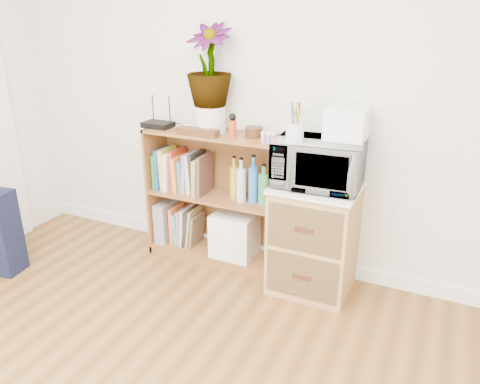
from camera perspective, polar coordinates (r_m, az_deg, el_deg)
The scene contains 21 objects.
skirting_board at distance 3.48m, azimuth 3.38°, elevation -7.41°, with size 4.00×0.02×0.10m, color white.
bookshelf at distance 3.32m, azimuth -2.98°, elevation -0.78°, with size 1.00×0.30×0.95m, color brown.
wicker_unit at distance 3.05m, azimuth 8.98°, elevation -5.68°, with size 0.50×0.45×0.70m, color #9E7542.
microwave at distance 2.85m, azimuth 9.51°, elevation 3.48°, with size 0.52×0.35×0.29m, color silver.
pen_cup at distance 2.72m, azimuth 6.69°, elevation 7.18°, with size 0.10×0.10×0.11m, color silver.
small_appliance at distance 2.84m, azimuth 12.87°, elevation 8.13°, with size 0.24×0.20×0.19m, color white.
router at distance 3.38m, azimuth -9.96°, elevation 8.10°, with size 0.21×0.14×0.04m, color black.
white_bowl at distance 3.25m, azimuth -6.69°, elevation 7.69°, with size 0.13×0.13×0.03m, color white.
plant_pot at distance 3.19m, azimuth -3.63°, elevation 8.87°, with size 0.21×0.21×0.18m, color silver.
potted_plant at distance 3.13m, azimuth -3.78°, elevation 15.15°, with size 0.29×0.29×0.53m, color #296729.
trinket_box at distance 3.12m, azimuth -5.24°, elevation 7.33°, with size 0.30×0.07×0.05m, color #3C2210.
kokeshi_doll at distance 3.06m, azimuth -0.90°, elevation 7.73°, with size 0.05×0.05×0.11m, color #B43716.
wooden_bowl at distance 3.05m, azimuth 1.71°, elevation 7.29°, with size 0.11×0.11×0.07m, color #391D0F.
paint_jars at distance 2.91m, azimuth 3.46°, elevation 6.41°, with size 0.10×0.04×0.05m, color #CB7194.
file_box at distance 3.62m, azimuth -8.83°, elevation -3.39°, with size 0.09×0.25×0.31m, color gray.
magazine_holder_left at distance 3.39m, azimuth -2.18°, elevation -4.86°, with size 0.10×0.25×0.32m, color white.
magazine_holder_mid at distance 3.35m, azimuth -0.64°, elevation -5.18°, with size 0.10×0.25×0.32m, color white.
magazine_holder_right at distance 3.31m, azimuth 0.92°, elevation -5.45°, with size 0.10×0.26×0.32m, color white.
cookbooks at distance 3.39m, azimuth -6.98°, elevation 2.50°, with size 0.40×0.20×0.30m.
liquor_bottles at distance 3.13m, azimuth 1.89°, elevation 1.29°, with size 0.38×0.07×0.32m.
lower_books at distance 3.55m, azimuth -6.52°, elevation -4.13°, with size 0.21×0.19×0.30m.
Camera 1 is at (1.11, -0.61, 1.72)m, focal length 35.00 mm.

